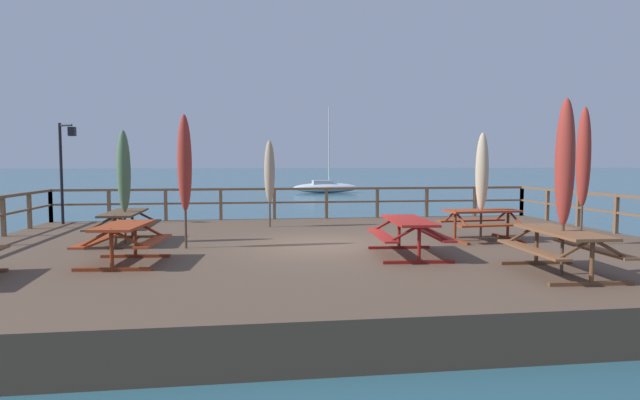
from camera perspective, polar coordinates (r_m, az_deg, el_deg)
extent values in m
plane|color=#2D5B6B|center=(12.59, 0.56, -8.13)|extent=(600.00, 600.00, 0.00)
cube|color=brown|center=(12.51, 0.56, -6.51)|extent=(16.75, 11.98, 0.72)
cube|color=brown|center=(18.12, -2.13, 1.24)|extent=(16.45, 0.09, 0.08)
cube|color=brown|center=(18.15, -2.13, -0.25)|extent=(16.45, 0.07, 0.06)
cube|color=brown|center=(19.17, -27.39, -0.63)|extent=(0.10, 0.10, 1.05)
cube|color=brown|center=(18.64, -22.09, -0.59)|extent=(0.10, 0.10, 1.05)
cube|color=brown|center=(18.28, -16.53, -0.55)|extent=(0.10, 0.10, 1.05)
cube|color=brown|center=(18.09, -10.80, -0.50)|extent=(0.10, 0.10, 1.05)
cube|color=brown|center=(18.09, -5.01, -0.45)|extent=(0.10, 0.10, 1.05)
cube|color=brown|center=(18.27, 0.73, -0.39)|extent=(0.10, 0.10, 1.05)
cube|color=brown|center=(18.63, 6.29, -0.33)|extent=(0.10, 0.10, 1.05)
cube|color=brown|center=(19.16, 11.60, -0.27)|extent=(0.10, 0.10, 1.05)
cube|color=brown|center=(19.84, 16.59, -0.21)|extent=(0.10, 0.10, 1.05)
cube|color=brown|center=(20.66, 21.21, -0.15)|extent=(0.10, 0.10, 1.05)
cube|color=brown|center=(16.08, -31.36, -1.57)|extent=(0.10, 0.10, 1.05)
cube|color=brown|center=(17.62, -29.20, -1.06)|extent=(0.10, 0.10, 1.05)
cube|color=brown|center=(19.17, -27.39, -0.63)|extent=(0.10, 0.10, 1.05)
cube|color=brown|center=(15.79, 31.58, 0.24)|extent=(0.09, 11.68, 0.08)
cube|color=brown|center=(15.83, 31.52, -1.47)|extent=(0.07, 11.68, 0.06)
cube|color=brown|center=(16.48, 29.67, -1.39)|extent=(0.10, 0.10, 1.05)
cube|color=brown|center=(17.83, 26.41, -0.92)|extent=(0.10, 0.10, 1.05)
cube|color=brown|center=(19.22, 23.62, -0.51)|extent=(0.10, 0.10, 1.05)
cube|color=brown|center=(20.66, 21.21, -0.15)|extent=(0.10, 0.10, 1.05)
cube|color=brown|center=(9.99, 24.99, -3.17)|extent=(0.88, 2.16, 0.05)
cube|color=brown|center=(10.32, 27.65, -4.72)|extent=(0.40, 2.13, 0.04)
cube|color=brown|center=(9.77, 22.07, -5.02)|extent=(0.40, 2.13, 0.04)
cube|color=brown|center=(9.36, 27.55, -8.12)|extent=(1.40, 0.16, 0.06)
cylinder|color=brown|center=(9.30, 27.61, -6.07)|extent=(0.07, 0.07, 0.74)
cylinder|color=brown|center=(9.42, 29.10, -4.64)|extent=(0.63, 0.09, 0.37)
cylinder|color=brown|center=(9.12, 26.17, -4.81)|extent=(0.63, 0.09, 0.37)
cube|color=brown|center=(10.86, 22.57, -6.34)|extent=(1.40, 0.16, 0.06)
cylinder|color=brown|center=(10.81, 22.62, -4.57)|extent=(0.07, 0.07, 0.74)
cylinder|color=brown|center=(10.91, 23.96, -3.36)|extent=(0.63, 0.09, 0.37)
cylinder|color=brown|center=(10.65, 21.31, -3.46)|extent=(0.63, 0.09, 0.37)
cube|color=#993819|center=(10.64, -20.68, -2.64)|extent=(0.92, 1.78, 0.05)
cube|color=#993819|center=(10.52, -17.74, -4.29)|extent=(0.44, 1.73, 0.04)
cube|color=#993819|center=(10.87, -23.46, -4.17)|extent=(0.44, 1.73, 0.04)
cube|color=maroon|center=(10.11, -21.79, -7.07)|extent=(1.40, 0.21, 0.06)
cylinder|color=maroon|center=(10.06, -21.84, -5.17)|extent=(0.07, 0.07, 0.74)
cylinder|color=maroon|center=(9.93, -20.34, -3.96)|extent=(0.63, 0.11, 0.37)
cylinder|color=maroon|center=(10.12, -23.37, -3.90)|extent=(0.63, 0.11, 0.37)
cube|color=maroon|center=(11.38, -19.53, -5.81)|extent=(1.40, 0.21, 0.06)
cylinder|color=maroon|center=(11.33, -19.57, -4.11)|extent=(0.07, 0.07, 0.74)
cylinder|color=maroon|center=(11.22, -18.22, -3.02)|extent=(0.63, 0.11, 0.37)
cylinder|color=maroon|center=(11.39, -20.94, -2.99)|extent=(0.63, 0.11, 0.37)
cube|color=maroon|center=(11.01, 9.66, -2.22)|extent=(0.91, 2.17, 0.05)
cube|color=maroon|center=(11.19, 12.44, -3.71)|extent=(0.43, 2.14, 0.04)
cube|color=maroon|center=(10.93, 6.78, -3.82)|extent=(0.43, 2.14, 0.04)
cube|color=maroon|center=(10.27, 10.77, -6.69)|extent=(1.40, 0.18, 0.06)
cylinder|color=maroon|center=(10.21, 10.79, -4.82)|extent=(0.07, 0.07, 0.74)
cylinder|color=maroon|center=(10.25, 12.33, -3.56)|extent=(0.63, 0.10, 0.37)
cylinder|color=maroon|center=(10.11, 9.27, -3.62)|extent=(0.63, 0.10, 0.37)
cube|color=maroon|center=(11.96, 8.63, -5.15)|extent=(1.40, 0.18, 0.06)
cylinder|color=maroon|center=(11.91, 8.65, -3.54)|extent=(0.07, 0.07, 0.74)
cylinder|color=maroon|center=(11.94, 9.97, -2.47)|extent=(0.63, 0.10, 0.37)
cylinder|color=maroon|center=(11.82, 7.34, -2.50)|extent=(0.63, 0.10, 0.37)
cube|color=brown|center=(13.44, -20.65, -1.31)|extent=(0.76, 2.11, 0.05)
cube|color=brown|center=(13.36, -18.27, -2.57)|extent=(0.28, 2.11, 0.04)
cube|color=brown|center=(13.61, -22.92, -2.57)|extent=(0.28, 2.11, 0.04)
cube|color=#432F1F|center=(12.68, -21.44, -4.86)|extent=(1.40, 0.08, 0.06)
cylinder|color=#432F1F|center=(12.63, -21.48, -3.34)|extent=(0.07, 0.07, 0.74)
cylinder|color=#432F1F|center=(12.54, -20.26, -2.35)|extent=(0.63, 0.06, 0.37)
cylinder|color=#432F1F|center=(12.68, -22.74, -2.35)|extent=(0.63, 0.06, 0.37)
cube|color=#432F1F|center=(14.37, -19.81, -3.81)|extent=(1.40, 0.08, 0.06)
cylinder|color=#432F1F|center=(14.33, -19.84, -2.46)|extent=(0.07, 0.07, 0.74)
cylinder|color=#432F1F|center=(14.25, -18.76, -1.58)|extent=(0.63, 0.06, 0.37)
cylinder|color=#432F1F|center=(14.37, -20.95, -1.59)|extent=(0.63, 0.06, 0.37)
cube|color=#993819|center=(13.68, 17.32, -1.14)|extent=(1.88, 0.91, 0.05)
cube|color=#993819|center=(13.23, 18.50, -2.64)|extent=(1.84, 0.43, 0.04)
cube|color=#993819|center=(14.19, 16.17, -2.16)|extent=(1.84, 0.43, 0.04)
cube|color=maroon|center=(13.41, 14.53, -4.24)|extent=(0.19, 1.40, 0.06)
cylinder|color=maroon|center=(13.37, 14.56, -2.80)|extent=(0.07, 0.07, 0.74)
cylinder|color=maroon|center=(13.10, 15.13, -1.98)|extent=(0.11, 0.63, 0.37)
cylinder|color=maroon|center=(13.59, 14.04, -1.75)|extent=(0.11, 0.63, 0.37)
cube|color=maroon|center=(14.13, 19.84, -3.94)|extent=(0.19, 1.40, 0.06)
cylinder|color=maroon|center=(14.09, 19.87, -2.57)|extent=(0.07, 0.07, 0.74)
cylinder|color=maroon|center=(13.83, 20.51, -1.78)|extent=(0.11, 0.63, 0.37)
cylinder|color=maroon|center=(14.30, 19.29, -1.57)|extent=(0.11, 0.63, 0.37)
cylinder|color=#4C3828|center=(9.86, 25.15, 0.80)|extent=(0.06, 0.06, 2.88)
ellipsoid|color=#A33328|center=(9.85, 25.24, 3.76)|extent=(0.32, 0.32, 2.19)
cylinder|color=maroon|center=(9.85, 25.21, 2.81)|extent=(0.21, 0.21, 0.05)
cone|color=#4C3828|center=(9.90, 25.41, 9.55)|extent=(0.10, 0.10, 0.14)
cylinder|color=#4C3828|center=(15.81, -5.54, 1.52)|extent=(0.06, 0.06, 2.49)
ellipsoid|color=tan|center=(15.80, -5.55, 3.11)|extent=(0.32, 0.32, 1.89)
cylinder|color=#685B4C|center=(15.80, -5.54, 2.60)|extent=(0.21, 0.21, 0.05)
cone|color=#4C3828|center=(15.81, -5.57, 6.28)|extent=(0.10, 0.10, 0.14)
cylinder|color=#4C3828|center=(13.69, 26.82, 1.96)|extent=(0.06, 0.06, 3.08)
ellipsoid|color=#A33328|center=(13.69, 26.89, 4.24)|extent=(0.32, 0.32, 2.34)
cylinder|color=maroon|center=(13.68, 26.87, 3.50)|extent=(0.21, 0.21, 0.05)
cone|color=#4C3828|center=(13.74, 27.03, 8.67)|extent=(0.10, 0.10, 0.14)
cylinder|color=#4C3828|center=(13.39, -20.64, 1.04)|extent=(0.06, 0.06, 2.58)
ellipsoid|color=#4C704C|center=(13.38, -20.69, 2.99)|extent=(0.32, 0.32, 1.96)
cylinder|color=#2D432D|center=(13.38, -20.67, 2.36)|extent=(0.21, 0.21, 0.05)
cone|color=#4C3828|center=(13.40, -20.78, 6.86)|extent=(0.10, 0.10, 0.14)
cylinder|color=#4C3828|center=(12.14, -14.56, 1.56)|extent=(0.06, 0.06, 2.87)
ellipsoid|color=#A33328|center=(12.13, -14.60, 3.96)|extent=(0.32, 0.32, 2.18)
cylinder|color=maroon|center=(12.13, -14.59, 3.19)|extent=(0.21, 0.21, 0.05)
cone|color=#4C3828|center=(12.18, -14.68, 8.65)|extent=(0.10, 0.10, 0.14)
cylinder|color=#4C3828|center=(13.60, 17.27, 1.09)|extent=(0.06, 0.06, 2.55)
ellipsoid|color=#CCB793|center=(13.58, 17.31, 2.99)|extent=(0.32, 0.32, 1.94)
cylinder|color=#7A6E58|center=(13.58, 17.30, 2.37)|extent=(0.21, 0.21, 0.05)
cone|color=#4C3828|center=(13.60, 17.39, 6.75)|extent=(0.10, 0.10, 0.14)
cylinder|color=black|center=(18.43, -26.46, 2.58)|extent=(0.09, 0.09, 3.20)
cylinder|color=black|center=(18.25, -26.07, 7.36)|extent=(0.49, 0.35, 0.06)
cube|color=black|center=(18.02, -25.51, 6.79)|extent=(0.20, 0.20, 0.28)
sphere|color=#F4E08C|center=(18.02, -25.51, 6.79)|extent=(0.14, 0.14, 0.14)
ellipsoid|color=silver|center=(47.31, 0.63, 1.34)|extent=(6.05, 1.89, 0.90)
cube|color=silver|center=(47.24, 0.28, 1.94)|extent=(1.84, 1.15, 0.36)
cylinder|color=silver|center=(47.34, 1.00, 5.91)|extent=(0.10, 0.10, 7.00)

